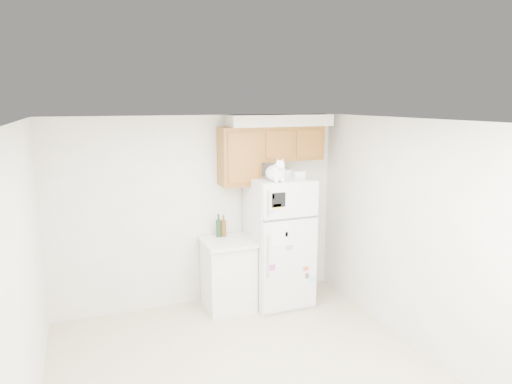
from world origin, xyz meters
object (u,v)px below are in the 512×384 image
storage_box_back (285,173)px  storage_box_front (299,174)px  cat (277,172)px  base_counter (228,274)px  refrigerator (279,241)px  bottle_green (219,225)px  bottle_amber (224,226)px

storage_box_back → storage_box_front: storage_box_back is taller
cat → base_counter: bearing=153.1°
refrigerator → bottle_green: (-0.75, 0.26, 0.22)m
storage_box_front → bottle_amber: size_ratio=0.51×
cat → bottle_green: bearing=142.8°
storage_box_back → base_counter: bearing=156.7°
storage_box_front → bottle_green: bearing=162.2°
base_counter → storage_box_front: storage_box_front is taller
storage_box_back → cat: bearing=-153.3°
bottle_green → bottle_amber: (0.06, -0.01, -0.01)m
base_counter → cat: size_ratio=2.17×
refrigerator → storage_box_front: bearing=-17.2°
storage_box_back → storage_box_front: size_ratio=1.20×
refrigerator → cat: (-0.14, -0.21, 0.96)m
refrigerator → bottle_green: bearing=160.9°
bottle_green → bottle_amber: bearing=-12.2°
bottle_green → bottle_amber: size_ratio=1.05×
bottle_green → refrigerator: bearing=-19.1°
storage_box_back → bottle_green: (-0.84, 0.23, -0.68)m
base_counter → bottle_amber: bottle_amber is taller
bottle_amber → bottle_green: bearing=167.8°
refrigerator → storage_box_front: 0.93m
refrigerator → bottle_amber: 0.76m
storage_box_back → bottle_amber: 1.06m
storage_box_front → base_counter: bearing=171.9°
refrigerator → storage_box_back: (0.09, 0.04, 0.90)m
storage_box_back → refrigerator: bearing=-178.3°
cat → bottle_amber: 1.04m
base_counter → storage_box_front: bearing=-9.0°
refrigerator → cat: size_ratio=4.00×
cat → storage_box_front: (0.37, 0.14, -0.07)m
base_counter → storage_box_back: storage_box_back is taller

